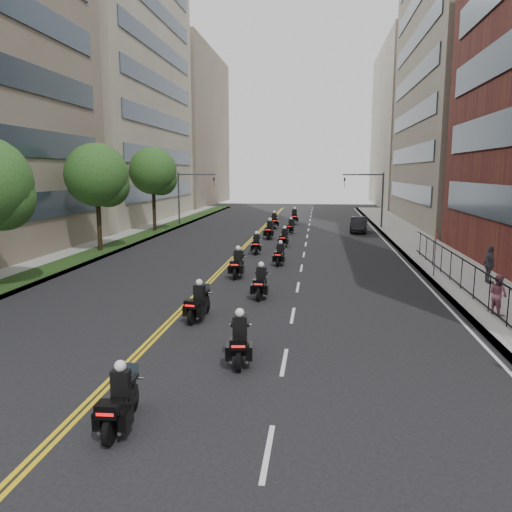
{
  "coord_description": "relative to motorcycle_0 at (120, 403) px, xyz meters",
  "views": [
    {
      "loc": [
        4.13,
        -9.39,
        5.72
      ],
      "look_at": [
        1.16,
        14.4,
        1.64
      ],
      "focal_mm": 35.0,
      "sensor_mm": 36.0,
      "label": 1
    }
  ],
  "objects": [
    {
      "name": "ground",
      "position": [
        0.17,
        -0.56,
        -0.62
      ],
      "size": [
        160.0,
        160.0,
        0.0
      ],
      "primitive_type": "plane",
      "color": "black",
      "rests_on": "ground"
    },
    {
      "name": "sidewalk_right",
      "position": [
        12.17,
        24.44,
        -0.55
      ],
      "size": [
        4.0,
        90.0,
        0.15
      ],
      "primitive_type": "cube",
      "color": "gray",
      "rests_on": "ground"
    },
    {
      "name": "sidewalk_left",
      "position": [
        -11.83,
        24.44,
        -0.55
      ],
      "size": [
        4.0,
        90.0,
        0.15
      ],
      "primitive_type": "cube",
      "color": "gray",
      "rests_on": "ground"
    },
    {
      "name": "grass_strip",
      "position": [
        -11.03,
        24.44,
        -0.45
      ],
      "size": [
        2.0,
        90.0,
        0.04
      ],
      "primitive_type": "cube",
      "color": "#173312",
      "rests_on": "sidewalk_left"
    },
    {
      "name": "building_right_tan",
      "position": [
        21.65,
        47.44,
        14.38
      ],
      "size": [
        15.11,
        28.0,
        30.0
      ],
      "color": "#756355",
      "rests_on": "ground"
    },
    {
      "name": "building_right_far",
      "position": [
        21.67,
        77.44,
        12.38
      ],
      "size": [
        15.0,
        28.0,
        26.0
      ],
      "primitive_type": "cube",
      "color": "gray",
      "rests_on": "ground"
    },
    {
      "name": "building_left_mid",
      "position": [
        -21.8,
        47.44,
        16.38
      ],
      "size": [
        16.11,
        28.0,
        34.0
      ],
      "color": "gray",
      "rests_on": "ground"
    },
    {
      "name": "building_left_far",
      "position": [
        -21.83,
        77.44,
        12.38
      ],
      "size": [
        16.0,
        28.0,
        26.0
      ],
      "primitive_type": "cube",
      "color": "#756355",
      "rests_on": "ground"
    },
    {
      "name": "iron_fence",
      "position": [
        11.17,
        11.44,
        0.28
      ],
      "size": [
        0.05,
        28.0,
        1.5
      ],
      "color": "black",
      "rests_on": "sidewalk_right"
    },
    {
      "name": "street_trees",
      "position": [
        -10.87,
        18.05,
        4.51
      ],
      "size": [
        4.4,
        38.4,
        7.98
      ],
      "color": "black",
      "rests_on": "ground"
    },
    {
      "name": "traffic_signal_right",
      "position": [
        9.71,
        41.44,
        3.08
      ],
      "size": [
        4.09,
        0.2,
        5.6
      ],
      "color": "#3F3F44",
      "rests_on": "ground"
    },
    {
      "name": "traffic_signal_left",
      "position": [
        -9.36,
        41.44,
        3.08
      ],
      "size": [
        4.09,
        0.2,
        5.6
      ],
      "color": "#3F3F44",
      "rests_on": "ground"
    },
    {
      "name": "motorcycle_0",
      "position": [
        0.0,
        0.0,
        0.0
      ],
      "size": [
        0.51,
        2.13,
        1.57
      ],
      "rotation": [
        0.0,
        0.0,
        0.04
      ],
      "color": "black",
      "rests_on": "ground"
    },
    {
      "name": "motorcycle_1",
      "position": [
        2.04,
        4.26,
        0.03
      ],
      "size": [
        0.65,
        2.24,
        1.65
      ],
      "rotation": [
        0.0,
        0.0,
        0.12
      ],
      "color": "black",
      "rests_on": "ground"
    },
    {
      "name": "motorcycle_2",
      "position": [
        -0.25,
        8.41,
        0.01
      ],
      "size": [
        0.65,
        2.16,
        1.6
      ],
      "rotation": [
        0.0,
        0.0,
        -0.13
      ],
      "color": "black",
      "rests_on": "ground"
    },
    {
      "name": "motorcycle_3",
      "position": [
        1.76,
        12.19,
        0.03
      ],
      "size": [
        0.51,
        2.23,
        1.64
      ],
      "rotation": [
        0.0,
        0.0,
        -0.01
      ],
      "color": "black",
      "rests_on": "ground"
    },
    {
      "name": "motorcycle_4",
      "position": [
        0.01,
        16.46,
        0.06
      ],
      "size": [
        0.54,
        2.34,
        1.72
      ],
      "rotation": [
        0.0,
        0.0,
        -0.03
      ],
      "color": "black",
      "rests_on": "ground"
    },
    {
      "name": "motorcycle_5",
      "position": [
        2.02,
        20.4,
        -0.02
      ],
      "size": [
        0.57,
        2.06,
        1.52
      ],
      "rotation": [
        0.0,
        0.0,
        -0.1
      ],
      "color": "black",
      "rests_on": "ground"
    },
    {
      "name": "motorcycle_6",
      "position": [
        0.03,
        24.48,
        0.0
      ],
      "size": [
        0.54,
        2.14,
        1.58
      ],
      "rotation": [
        0.0,
        0.0,
        0.07
      ],
      "color": "black",
      "rests_on": "ground"
    },
    {
      "name": "motorcycle_7",
      "position": [
        1.77,
        27.95,
        0.01
      ],
      "size": [
        0.62,
        2.17,
        1.61
      ],
      "rotation": [
        0.0,
        0.0,
        -0.11
      ],
      "color": "black",
      "rests_on": "ground"
    },
    {
      "name": "motorcycle_8",
      "position": [
        0.19,
        32.38,
        0.08
      ],
      "size": [
        0.59,
        2.42,
        1.79
      ],
      "rotation": [
        0.0,
        0.0,
        -0.05
      ],
      "color": "black",
      "rests_on": "ground"
    },
    {
      "name": "motorcycle_9",
      "position": [
        1.81,
        36.14,
        -0.01
      ],
      "size": [
        0.61,
        2.09,
        1.55
      ],
      "rotation": [
        0.0,
        0.0,
        -0.12
      ],
      "color": "black",
      "rests_on": "ground"
    },
    {
      "name": "motorcycle_10",
      "position": [
        -0.08,
        40.2,
        0.09
      ],
      "size": [
        0.73,
        2.44,
        1.8
      ],
      "rotation": [
        0.0,
        0.0,
        0.13
      ],
      "color": "black",
      "rests_on": "ground"
    },
    {
      "name": "motorcycle_11",
      "position": [
        1.71,
        44.75,
        0.12
      ],
      "size": [
        0.6,
        2.55,
        1.88
      ],
      "rotation": [
        0.0,
        0.0,
        0.04
      ],
      "color": "black",
      "rests_on": "ground"
    },
    {
      "name": "parked_sedan",
      "position": [
        8.17,
        38.08,
        0.09
      ],
      "size": [
        1.98,
        4.47,
        1.43
      ],
      "primitive_type": "imported",
      "rotation": [
        0.0,
        0.0,
        -0.11
      ],
      "color": "black",
      "rests_on": "ground"
    },
    {
      "name": "pedestrian_b",
      "position": [
        11.37,
        10.08,
        0.34
      ],
      "size": [
        0.88,
        0.97,
        1.61
      ],
      "primitive_type": "imported",
      "rotation": [
        0.0,
        0.0,
        2.0
      ],
      "color": "#8A4B5A",
      "rests_on": "sidewalk_right"
    },
    {
      "name": "pedestrian_c",
      "position": [
        12.9,
        15.91,
        0.47
      ],
      "size": [
        0.54,
        1.14,
        1.89
      ],
      "primitive_type": "imported",
      "rotation": [
        0.0,
        0.0,
        1.64
      ],
      "color": "#45454D",
      "rests_on": "sidewalk_right"
    }
  ]
}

